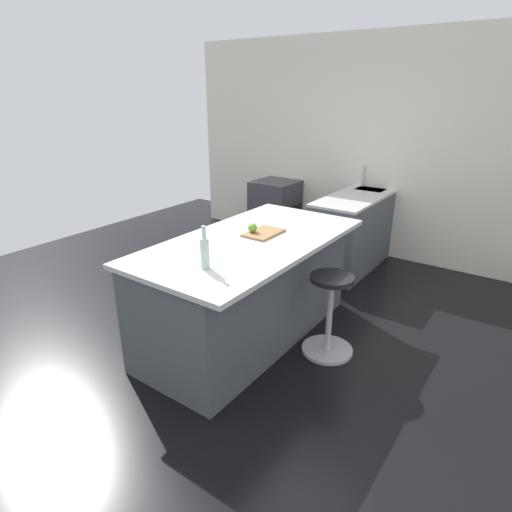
{
  "coord_description": "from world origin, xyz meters",
  "views": [
    {
      "loc": [
        2.65,
        2.26,
        2.14
      ],
      "look_at": [
        -0.11,
        0.29,
        0.81
      ],
      "focal_mm": 29.98,
      "sensor_mm": 36.0,
      "label": 1
    }
  ],
  "objects_px": {
    "oven_range": "(275,211)",
    "kitchen_island": "(247,288)",
    "water_bottle": "(205,252)",
    "stool_by_window": "(329,317)",
    "cutting_board": "(264,233)",
    "apple_green": "(253,228)"
  },
  "relations": [
    {
      "from": "stool_by_window",
      "to": "cutting_board",
      "type": "bearing_deg",
      "value": -89.56
    },
    {
      "from": "kitchen_island",
      "to": "stool_by_window",
      "type": "bearing_deg",
      "value": 103.78
    },
    {
      "from": "oven_range",
      "to": "stool_by_window",
      "type": "height_order",
      "value": "oven_range"
    },
    {
      "from": "apple_green",
      "to": "oven_range",
      "type": "bearing_deg",
      "value": -151.54
    },
    {
      "from": "kitchen_island",
      "to": "cutting_board",
      "type": "bearing_deg",
      "value": 162.31
    },
    {
      "from": "apple_green",
      "to": "stool_by_window",
      "type": "bearing_deg",
      "value": 95.09
    },
    {
      "from": "stool_by_window",
      "to": "cutting_board",
      "type": "xyz_separation_m",
      "value": [
        0.01,
        -0.68,
        0.62
      ]
    },
    {
      "from": "kitchen_island",
      "to": "apple_green",
      "type": "xyz_separation_m",
      "value": [
        -0.11,
        -0.02,
        0.53
      ]
    },
    {
      "from": "oven_range",
      "to": "kitchen_island",
      "type": "height_order",
      "value": "kitchen_island"
    },
    {
      "from": "stool_by_window",
      "to": "apple_green",
      "type": "height_order",
      "value": "apple_green"
    },
    {
      "from": "apple_green",
      "to": "water_bottle",
      "type": "bearing_deg",
      "value": 11.89
    },
    {
      "from": "cutting_board",
      "to": "water_bottle",
      "type": "distance_m",
      "value": 0.88
    },
    {
      "from": "kitchen_island",
      "to": "water_bottle",
      "type": "xyz_separation_m",
      "value": [
        0.69,
        0.15,
        0.59
      ]
    },
    {
      "from": "oven_range",
      "to": "apple_green",
      "type": "distance_m",
      "value": 2.69
    },
    {
      "from": "cutting_board",
      "to": "apple_green",
      "type": "distance_m",
      "value": 0.11
    },
    {
      "from": "cutting_board",
      "to": "stool_by_window",
      "type": "bearing_deg",
      "value": 90.44
    },
    {
      "from": "water_bottle",
      "to": "stool_by_window",
      "type": "bearing_deg",
      "value": 146.33
    },
    {
      "from": "kitchen_island",
      "to": "water_bottle",
      "type": "height_order",
      "value": "water_bottle"
    },
    {
      "from": "stool_by_window",
      "to": "cutting_board",
      "type": "distance_m",
      "value": 0.92
    },
    {
      "from": "oven_range",
      "to": "cutting_board",
      "type": "distance_m",
      "value": 2.67
    },
    {
      "from": "apple_green",
      "to": "kitchen_island",
      "type": "bearing_deg",
      "value": 10.01
    },
    {
      "from": "cutting_board",
      "to": "kitchen_island",
      "type": "bearing_deg",
      "value": -17.69
    }
  ]
}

